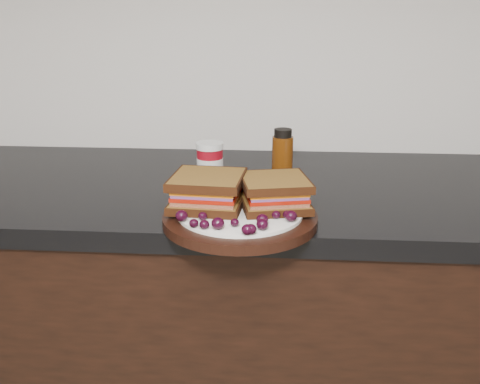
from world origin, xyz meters
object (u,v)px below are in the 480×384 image
object	(u,v)px
plate	(240,219)
condiment_jar	(210,162)
oil_bottle	(282,158)
sandwich_left	(208,191)

from	to	relation	value
plate	condiment_jar	world-z (taller)	condiment_jar
plate	oil_bottle	world-z (taller)	oil_bottle
sandwich_left	oil_bottle	world-z (taller)	oil_bottle
sandwich_left	condiment_jar	size ratio (longest dim) A/B	1.43
sandwich_left	plate	bearing A→B (deg)	-15.19
condiment_jar	oil_bottle	xyz separation A→B (m)	(0.16, -0.02, 0.02)
condiment_jar	oil_bottle	world-z (taller)	oil_bottle
plate	sandwich_left	world-z (taller)	sandwich_left
plate	condiment_jar	size ratio (longest dim) A/B	3.09
sandwich_left	oil_bottle	xyz separation A→B (m)	(0.14, 0.21, 0.01)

